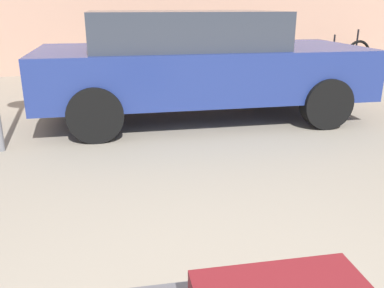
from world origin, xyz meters
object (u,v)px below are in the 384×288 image
parked_car (197,62)px  bollard_kerb_mid (312,69)px  bicycle_leaning (340,56)px  bollard_kerb_near (246,71)px

parked_car → bollard_kerb_mid: (2.76, 2.16, -0.48)m
bicycle_leaning → bollard_kerb_mid: bicycle_leaning is taller
parked_car → bicycle_leaning: (3.95, 3.24, -0.39)m
bicycle_leaning → bollard_kerb_mid: (-1.20, -1.08, -0.09)m
bollard_kerb_near → bollard_kerb_mid: bearing=0.0°
parked_car → bicycle_leaning: size_ratio=2.49×
bicycle_leaning → bollard_kerb_mid: bearing=-137.9°
bollard_kerb_near → bollard_kerb_mid: (1.37, 0.00, 0.00)m
parked_car → bollard_kerb_near: parked_car is taller
parked_car → bollard_kerb_mid: bearing=38.1°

